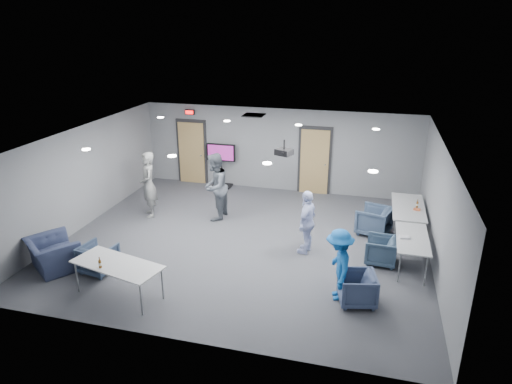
% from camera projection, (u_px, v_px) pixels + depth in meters
% --- Properties ---
extents(floor, '(9.00, 9.00, 0.00)m').
position_uv_depth(floor, '(245.00, 241.00, 11.65)').
color(floor, '#37393F').
rests_on(floor, ground).
extents(ceiling, '(9.00, 9.00, 0.00)m').
position_uv_depth(ceiling, '(244.00, 138.00, 10.70)').
color(ceiling, white).
rests_on(ceiling, wall_back).
extents(wall_back, '(9.00, 0.02, 2.70)m').
position_uv_depth(wall_back, '(278.00, 150.00, 14.79)').
color(wall_back, slate).
rests_on(wall_back, floor).
extents(wall_front, '(9.00, 0.02, 2.70)m').
position_uv_depth(wall_front, '(177.00, 273.00, 7.55)').
color(wall_front, slate).
rests_on(wall_front, floor).
extents(wall_left, '(0.02, 8.00, 2.70)m').
position_uv_depth(wall_left, '(83.00, 177.00, 12.24)').
color(wall_left, slate).
rests_on(wall_left, floor).
extents(wall_right, '(0.02, 8.00, 2.70)m').
position_uv_depth(wall_right, '(439.00, 210.00, 10.10)').
color(wall_right, slate).
rests_on(wall_right, floor).
extents(door_left, '(1.06, 0.17, 2.24)m').
position_uv_depth(door_left, '(192.00, 152.00, 15.57)').
color(door_left, black).
rests_on(door_left, wall_back).
extents(door_right, '(1.06, 0.17, 2.24)m').
position_uv_depth(door_right, '(315.00, 161.00, 14.57)').
color(door_right, black).
rests_on(door_right, wall_back).
extents(exit_sign, '(0.32, 0.08, 0.16)m').
position_uv_depth(exit_sign, '(190.00, 112.00, 15.06)').
color(exit_sign, black).
rests_on(exit_sign, wall_back).
extents(hvac_diffuser, '(0.60, 0.60, 0.03)m').
position_uv_depth(hvac_diffuser, '(254.00, 115.00, 13.36)').
color(hvac_diffuser, black).
rests_on(hvac_diffuser, ceiling).
extents(downlights, '(6.18, 3.78, 0.02)m').
position_uv_depth(downlights, '(244.00, 138.00, 10.70)').
color(downlights, white).
rests_on(downlights, ceiling).
extents(person_a, '(0.76, 0.82, 1.88)m').
position_uv_depth(person_a, '(148.00, 185.00, 12.87)').
color(person_a, gray).
rests_on(person_a, floor).
extents(person_b, '(0.76, 0.96, 1.91)m').
position_uv_depth(person_b, '(215.00, 187.00, 12.66)').
color(person_b, '#555C66').
rests_on(person_b, floor).
extents(person_c, '(0.55, 0.98, 1.58)m').
position_uv_depth(person_c, '(307.00, 222.00, 10.85)').
color(person_c, '#C4D0FC').
rests_on(person_c, floor).
extents(person_d, '(0.75, 1.06, 1.50)m').
position_uv_depth(person_d, '(339.00, 265.00, 9.03)').
color(person_d, '#1B5FB2').
rests_on(person_d, floor).
extents(chair_right_a, '(1.01, 0.99, 0.74)m').
position_uv_depth(chair_right_a, '(374.00, 221.00, 11.93)').
color(chair_right_a, '#36465E').
rests_on(chair_right_a, floor).
extents(chair_right_b, '(0.74, 0.73, 0.64)m').
position_uv_depth(chair_right_b, '(381.00, 250.00, 10.49)').
color(chair_right_b, '#334458').
rests_on(chair_right_b, floor).
extents(chair_right_c, '(0.85, 0.84, 0.65)m').
position_uv_depth(chair_right_c, '(357.00, 288.00, 8.99)').
color(chair_right_c, '#3E4B6B').
rests_on(chair_right_c, floor).
extents(chair_front_a, '(0.80, 0.82, 0.65)m').
position_uv_depth(chair_front_a, '(98.00, 258.00, 10.14)').
color(chair_front_a, '#334259').
rests_on(chair_front_a, floor).
extents(chair_front_b, '(1.46, 1.43, 0.72)m').
position_uv_depth(chair_front_b, '(53.00, 254.00, 10.25)').
color(chair_front_b, '#313A56').
rests_on(chair_front_b, floor).
extents(table_right_a, '(0.82, 1.96, 0.73)m').
position_uv_depth(table_right_a, '(408.00, 208.00, 11.92)').
color(table_right_a, '#B1B4B6').
rests_on(table_right_a, floor).
extents(table_right_b, '(0.70, 1.67, 0.73)m').
position_uv_depth(table_right_b, '(412.00, 240.00, 10.21)').
color(table_right_b, '#B1B4B6').
rests_on(table_right_b, floor).
extents(table_front_left, '(2.01, 1.20, 0.73)m').
position_uv_depth(table_front_left, '(117.00, 266.00, 9.11)').
color(table_front_left, '#B1B4B6').
rests_on(table_front_left, floor).
extents(bottle_front, '(0.06, 0.06, 0.23)m').
position_uv_depth(bottle_front, '(100.00, 264.00, 8.92)').
color(bottle_front, '#5E3810').
rests_on(bottle_front, table_front_left).
extents(bottle_right, '(0.06, 0.06, 0.23)m').
position_uv_depth(bottle_right, '(417.00, 204.00, 11.82)').
color(bottle_right, '#5E3810').
rests_on(bottle_right, table_right_a).
extents(snack_box, '(0.19, 0.15, 0.04)m').
position_uv_depth(snack_box, '(417.00, 209.00, 11.67)').
color(snack_box, '#C85A32').
rests_on(snack_box, table_right_a).
extents(wrapper, '(0.23, 0.17, 0.05)m').
position_uv_depth(wrapper, '(404.00, 237.00, 10.16)').
color(wrapper, silver).
rests_on(wrapper, table_right_b).
extents(tv_stand, '(0.97, 0.46, 1.49)m').
position_uv_depth(tv_stand, '(221.00, 163.00, 15.19)').
color(tv_stand, black).
rests_on(tv_stand, floor).
extents(projector, '(0.45, 0.42, 0.36)m').
position_uv_depth(projector, '(284.00, 152.00, 10.66)').
color(projector, black).
rests_on(projector, ceiling).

